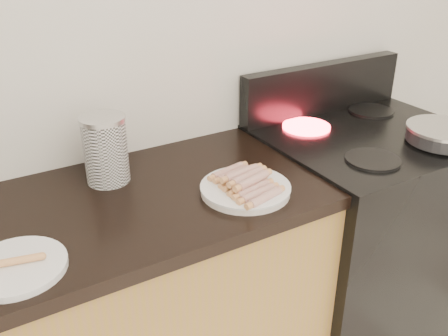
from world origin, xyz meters
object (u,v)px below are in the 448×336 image
mug (114,151)px  stove (357,237)px  canister (106,150)px  main_plate (245,190)px  side_plate (16,267)px  frying_pan (444,134)px

mug → stove: bearing=-15.2°
stove → canister: 1.11m
main_plate → side_plate: main_plate is taller
side_plate → canister: bearing=43.9°
stove → canister: size_ratio=4.39×
canister → mug: size_ratio=1.86×
side_plate → frying_pan: bearing=-1.7°
main_plate → side_plate: size_ratio=1.15×
side_plate → mug: mug is taller
frying_pan → canister: 1.15m
frying_pan → canister: size_ratio=2.13×
frying_pan → mug: 1.13m
stove → side_plate: 1.36m
side_plate → canister: canister is taller
stove → side_plate: bearing=-173.1°
canister → side_plate: bearing=-136.1°
frying_pan → side_plate: frying_pan is taller
main_plate → mug: 0.45m
canister → mug: 0.11m
canister → mug: (0.05, 0.08, -0.05)m
mug → canister: bearing=-120.7°
canister → mug: canister is taller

